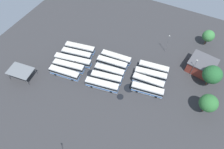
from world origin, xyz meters
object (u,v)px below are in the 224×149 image
at_px(bus_row2_slot0, 80,48).
at_px(lamp_post_near_entrance, 194,67).
at_px(bus_row1_slot3, 106,78).
at_px(maintenance_shelter, 20,71).
at_px(tree_northwest, 208,36).
at_px(tree_west_edge, 209,103).
at_px(lamp_post_mid_lot, 167,43).
at_px(bus_row1_slot4, 102,85).
at_px(bus_row2_slot2, 73,60).
at_px(bus_row1_slot0, 116,58).
at_px(bus_row0_slot1, 150,74).
at_px(bus_row2_slot4, 65,73).
at_px(bus_row2_slot1, 77,54).
at_px(bus_row2_slot3, 69,66).
at_px(bus_row1_slot1, 112,63).
at_px(depot_building, 201,66).
at_px(tree_northeast, 212,75).
at_px(bus_row0_slot0, 154,68).
at_px(bus_row0_slot3, 147,90).
at_px(bus_row0_slot2, 148,81).
at_px(bus_row1_slot2, 110,71).

relative_size(bus_row2_slot0, lamp_post_near_entrance, 1.52).
xyz_separation_m(bus_row1_slot3, maintenance_shelter, (30.44, 13.67, 2.20)).
bearing_deg(tree_northwest, tree_west_edge, 100.48).
relative_size(maintenance_shelter, lamp_post_mid_lot, 1.13).
height_order(bus_row1_slot4, tree_west_edge, tree_west_edge).
relative_size(bus_row1_slot4, bus_row2_slot2, 0.83).
xyz_separation_m(bus_row1_slot0, bus_row1_slot4, (-1.33, 14.69, 0.00)).
bearing_deg(bus_row0_slot1, bus_row2_slot4, 25.94).
bearing_deg(bus_row2_slot1, bus_row0_slot1, -172.48).
height_order(bus_row2_slot3, lamp_post_near_entrance, lamp_post_near_entrance).
xyz_separation_m(bus_row1_slot4, bus_row2_slot1, (17.23, -8.85, 0.00)).
bearing_deg(bus_row2_slot1, bus_row1_slot3, 163.21).
xyz_separation_m(bus_row1_slot1, lamp_post_near_entrance, (-30.10, -10.82, 2.90)).
xyz_separation_m(bus_row1_slot0, bus_row2_slot0, (16.50, 2.26, 0.00)).
bearing_deg(depot_building, tree_northeast, 121.53).
bearing_deg(bus_row1_slot0, bus_row1_slot4, 95.18).
bearing_deg(bus_row0_slot0, bus_row2_slot2, 20.31).
distance_m(bus_row0_slot1, bus_row2_slot2, 32.25).
distance_m(bus_row0_slot3, depot_building, 25.49).
relative_size(bus_row2_slot0, bus_row2_slot4, 1.05).
bearing_deg(bus_row2_slot1, lamp_post_mid_lot, -147.41).
xyz_separation_m(bus_row1_slot0, bus_row1_slot1, (0.13, 3.49, -0.00)).
relative_size(maintenance_shelter, tree_northeast, 1.02).
bearing_deg(tree_northeast, bus_row0_slot0, 8.32).
relative_size(bus_row0_slot2, tree_west_edge, 1.36).
xyz_separation_m(bus_row0_slot2, bus_row2_slot1, (32.24, 0.64, 0.00)).
xyz_separation_m(bus_row0_slot1, bus_row0_slot3, (-1.45, 7.23, -0.00)).
relative_size(bus_row0_slot2, bus_row2_slot0, 0.93).
xyz_separation_m(bus_row1_slot0, tree_west_edge, (-37.95, 7.11, 4.08)).
distance_m(bus_row2_slot3, lamp_post_mid_lot, 42.60).
bearing_deg(bus_row2_slot3, bus_row0_slot3, -172.97).
bearing_deg(bus_row2_slot0, tree_northeast, -172.13).
bearing_deg(tree_northeast, bus_row1_slot3, 24.45).
bearing_deg(bus_row2_slot0, bus_row1_slot4, 145.12).
xyz_separation_m(bus_row0_slot3, bus_row2_slot1, (33.34, -3.02, 0.00)).
bearing_deg(bus_row1_slot4, depot_building, -140.32).
xyz_separation_m(bus_row0_slot2, bus_row2_slot2, (31.62, 4.29, 0.00)).
xyz_separation_m(bus_row0_slot0, bus_row2_slot0, (32.40, 4.31, 0.00)).
height_order(bus_row0_slot1, bus_row1_slot3, same).
height_order(bus_row0_slot0, bus_row1_slot1, same).
relative_size(bus_row1_slot2, bus_row2_slot3, 0.93).
xyz_separation_m(bus_row2_slot0, bus_row2_slot1, (-0.60, 3.58, -0.00)).
bearing_deg(bus_row2_slot2, maintenance_shelter, 47.58).
bearing_deg(bus_row0_slot3, tree_northeast, -144.09).
xyz_separation_m(depot_building, lamp_post_mid_lot, (15.97, -3.65, 2.29)).
distance_m(bus_row2_slot2, bus_row2_slot4, 7.08).
xyz_separation_m(bus_row2_slot4, lamp_post_near_entrance, (-44.64, -23.87, 2.90)).
relative_size(bus_row0_slot1, bus_row2_slot4, 1.01).
bearing_deg(depot_building, lamp_post_mid_lot, -12.89).
bearing_deg(maintenance_shelter, bus_row2_slot2, -132.42).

